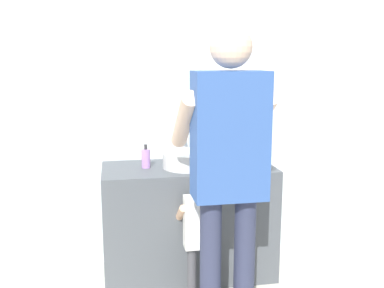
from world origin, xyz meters
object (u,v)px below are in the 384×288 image
at_px(soap_bottle, 146,158).
at_px(child_toddler, 199,229).
at_px(toothbrush_cup, 242,158).
at_px(adult_parent, 228,155).

xyz_separation_m(soap_bottle, child_toddler, (0.30, -0.42, -0.38)).
bearing_deg(toothbrush_cup, child_toddler, -135.62).
relative_size(soap_bottle, child_toddler, 0.20).
relative_size(toothbrush_cup, adult_parent, 0.12).
distance_m(child_toddler, adult_parent, 0.62).
xyz_separation_m(child_toddler, adult_parent, (0.11, -0.29, 0.54)).
xyz_separation_m(toothbrush_cup, adult_parent, (-0.28, -0.67, 0.17)).
distance_m(toothbrush_cup, adult_parent, 0.75).
relative_size(toothbrush_cup, soap_bottle, 1.25).
relative_size(soap_bottle, adult_parent, 0.10).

